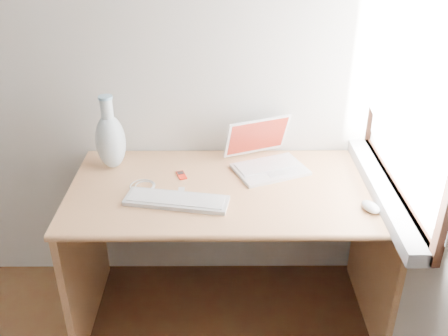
{
  "coord_description": "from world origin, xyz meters",
  "views": [
    {
      "loc": [
        0.99,
        -0.55,
        1.91
      ],
      "look_at": [
        1.0,
        1.35,
        0.88
      ],
      "focal_mm": 40.0,
      "sensor_mm": 36.0,
      "label": 1
    }
  ],
  "objects_px": {
    "vase": "(110,139)",
    "external_keyboard": "(177,200)",
    "laptop": "(270,157)",
    "desk": "(230,217)"
  },
  "relations": [
    {
      "from": "external_keyboard",
      "to": "laptop",
      "type": "bearing_deg",
      "value": 47.23
    },
    {
      "from": "vase",
      "to": "laptop",
      "type": "bearing_deg",
      "value": -0.12
    },
    {
      "from": "external_keyboard",
      "to": "vase",
      "type": "relative_size",
      "value": 1.27
    },
    {
      "from": "desk",
      "to": "vase",
      "type": "distance_m",
      "value": 0.68
    },
    {
      "from": "laptop",
      "to": "external_keyboard",
      "type": "bearing_deg",
      "value": -165.04
    },
    {
      "from": "desk",
      "to": "laptop",
      "type": "xyz_separation_m",
      "value": [
        0.19,
        0.1,
        0.27
      ]
    },
    {
      "from": "vase",
      "to": "external_keyboard",
      "type": "bearing_deg",
      "value": -44.28
    },
    {
      "from": "desk",
      "to": "vase",
      "type": "bearing_deg",
      "value": 169.47
    },
    {
      "from": "laptop",
      "to": "vase",
      "type": "xyz_separation_m",
      "value": [
        -0.75,
        0.0,
        0.1
      ]
    },
    {
      "from": "desk",
      "to": "external_keyboard",
      "type": "distance_m",
      "value": 0.39
    }
  ]
}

